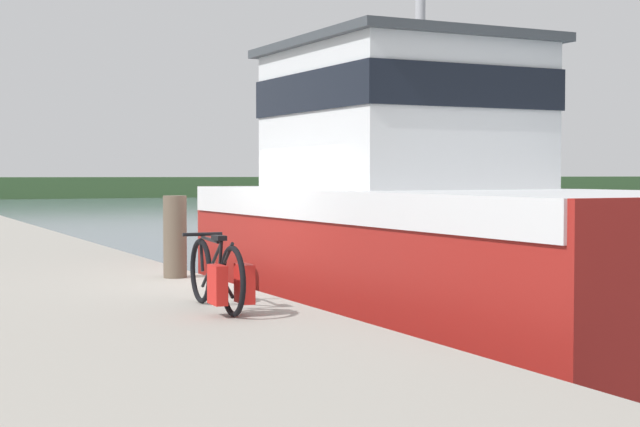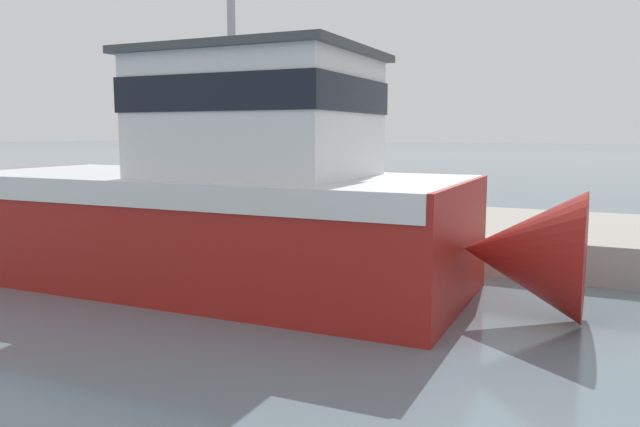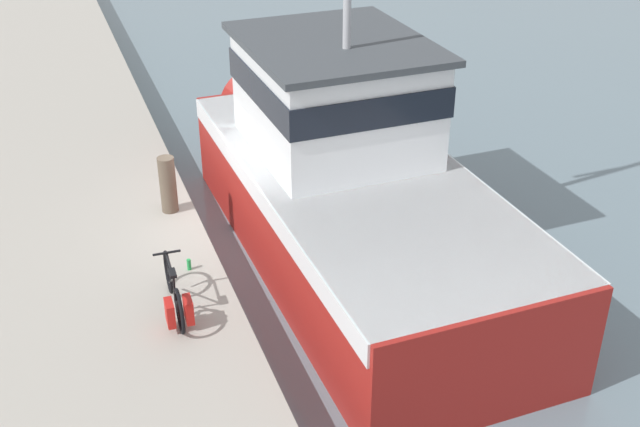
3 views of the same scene
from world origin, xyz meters
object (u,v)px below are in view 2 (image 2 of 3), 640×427
at_px(bicycle_touring, 246,199).
at_px(water_bottle_by_bike, 281,215).
at_px(fishing_boat_main, 230,197).
at_px(mooring_post, 370,200).

height_order(bicycle_touring, water_bottle_by_bike, bicycle_touring).
bearing_deg(water_bottle_by_bike, fishing_boat_main, 13.87).
relative_size(bicycle_touring, water_bottle_by_bike, 9.30).
bearing_deg(bicycle_touring, fishing_boat_main, 31.11).
bearing_deg(mooring_post, bicycle_touring, -99.02).
height_order(fishing_boat_main, water_bottle_by_bike, fishing_boat_main).
xyz_separation_m(mooring_post, water_bottle_by_bike, (-0.09, -2.17, -0.46)).
xyz_separation_m(fishing_boat_main, bicycle_touring, (-3.61, -2.01, -0.48)).
xyz_separation_m(fishing_boat_main, water_bottle_by_bike, (-3.16, -0.78, -0.74)).
distance_m(mooring_post, water_bottle_by_bike, 2.23).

